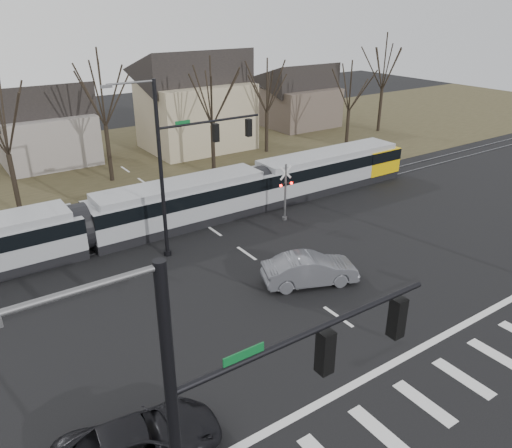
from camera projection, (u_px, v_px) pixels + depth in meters
ground at (369, 338)px, 22.38m from camera, size 140.00×140.00×0.00m
grass_verge at (117, 164)px, 46.54m from camera, size 140.00×28.00×0.01m
crosswalk at (444, 390)px, 19.36m from camera, size 27.00×2.60×0.01m
stop_line at (400, 359)px, 21.02m from camera, size 28.00×0.35×0.01m
lane_dashes at (199, 220)px, 34.46m from camera, size 0.18×30.00×0.01m
rail_pair at (200, 221)px, 34.30m from camera, size 90.00×1.52×0.06m
tram at (179, 202)px, 33.07m from camera, size 40.07×2.97×3.04m
sedan at (310, 270)px, 26.42m from camera, size 5.18×6.24×1.66m
suv at (140, 442)px, 16.14m from camera, size 3.86×6.01×1.49m
signal_pole_near_left at (249, 434)px, 10.18m from camera, size 9.28×0.44×10.20m
signal_pole_far at (186, 158)px, 28.27m from camera, size 9.28×0.44×10.20m
rail_crossing_signal at (285, 194)px, 33.85m from camera, size 1.08×0.36×4.00m
tree_row at (160, 119)px, 41.01m from camera, size 59.20×7.20×10.00m
house_b at (44, 120)px, 45.38m from camera, size 8.64×7.56×7.65m
house_c at (195, 96)px, 49.81m from camera, size 10.80×8.64×10.10m
house_d at (299, 93)px, 59.55m from camera, size 8.64×7.56×7.65m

